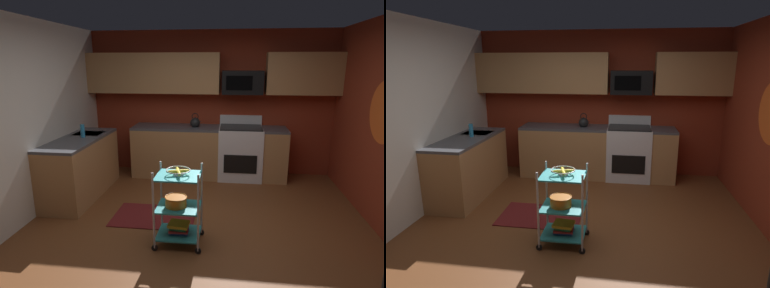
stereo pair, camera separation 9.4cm
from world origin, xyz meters
TOP-DOWN VIEW (x-y plane):
  - floor at (0.00, 0.00)m, footprint 4.40×4.80m
  - wall_back at (0.00, 2.43)m, footprint 4.52×0.06m
  - wall_left at (-2.23, 0.00)m, footprint 0.06×4.80m
  - counter_run at (-0.72, 1.69)m, footprint 3.57×2.21m
  - oven_range at (0.57, 2.10)m, footprint 0.76×0.65m
  - upper_cabinets at (-0.13, 2.23)m, footprint 4.40×0.33m
  - microwave at (0.57, 2.21)m, footprint 0.70×0.39m
  - rolling_cart at (-0.17, -0.19)m, footprint 0.55×0.42m
  - fruit_bowl at (-0.17, -0.19)m, footprint 0.27×0.27m
  - mixing_bowl_large at (-0.20, -0.19)m, footprint 0.25×0.25m
  - book_stack at (-0.17, -0.19)m, footprint 0.25×0.21m
  - kettle at (-0.25, 2.10)m, footprint 0.21×0.18m
  - dish_soap_bottle at (-1.86, 1.06)m, footprint 0.06×0.06m
  - floor_rug at (-0.61, 0.40)m, footprint 1.10×0.70m

SIDE VIEW (x-z plane):
  - floor at x=0.00m, z-range -0.04..0.00m
  - floor_rug at x=-0.61m, z-range 0.00..0.01m
  - book_stack at x=-0.17m, z-range 0.13..0.25m
  - rolling_cart at x=-0.17m, z-range -0.01..0.91m
  - counter_run at x=-0.72m, z-range 0.00..0.92m
  - oven_range at x=0.57m, z-range -0.07..1.03m
  - mixing_bowl_large at x=-0.20m, z-range 0.46..0.58m
  - fruit_bowl at x=-0.17m, z-range 0.84..0.91m
  - kettle at x=-0.25m, z-range 0.86..1.13m
  - dish_soap_bottle at x=-1.86m, z-range 0.92..1.12m
  - wall_back at x=0.00m, z-range 0.00..2.60m
  - wall_left at x=-2.23m, z-range 0.00..2.60m
  - microwave at x=0.57m, z-range 1.50..1.90m
  - upper_cabinets at x=-0.13m, z-range 1.50..2.20m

